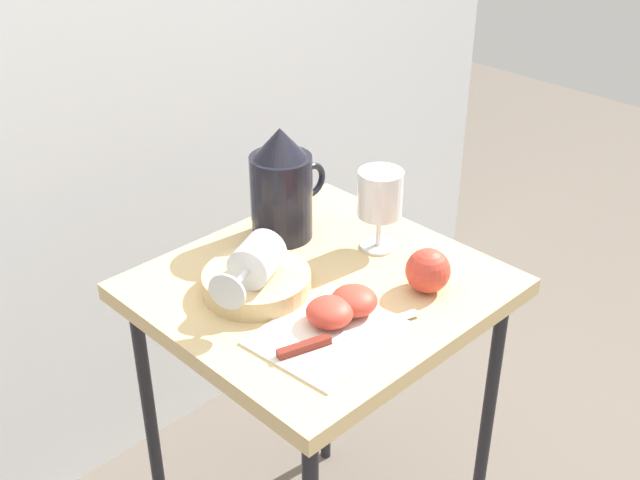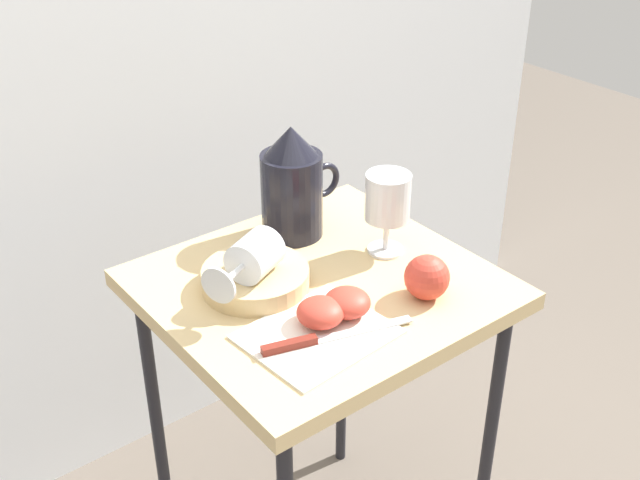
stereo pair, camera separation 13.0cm
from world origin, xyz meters
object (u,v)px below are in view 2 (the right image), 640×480
wine_glass_upright (388,201)px  apple_half_left (320,312)px  basket_tray (256,278)px  knife (316,340)px  table (320,317)px  apple_half_right (347,302)px  wine_glass_tipped_near (253,257)px  apple_whole (427,277)px  pitcher (292,192)px

wine_glass_upright → apple_half_left: (-0.23, -0.10, -0.07)m
basket_tray → knife: 0.18m
table → apple_half_right: size_ratio=9.64×
basket_tray → wine_glass_tipped_near: size_ratio=1.14×
apple_whole → knife: size_ratio=0.31×
basket_tray → apple_whole: bearing=-43.3°
basket_tray → apple_whole: (0.20, -0.19, 0.02)m
pitcher → basket_tray: bearing=-145.1°
basket_tray → apple_half_right: bearing=-65.9°
pitcher → wine_glass_upright: bearing=-59.0°
pitcher → knife: size_ratio=0.89×
basket_tray → knife: (-0.02, -0.18, -0.01)m
table → apple_half_left: apple_half_left is taller
wine_glass_upright → knife: 0.31m
wine_glass_tipped_near → wine_glass_upright: bearing=-6.4°
apple_half_right → apple_whole: apple_whole is taller
pitcher → apple_half_left: bearing=-117.9°
pitcher → wine_glass_upright: 0.18m
wine_glass_upright → pitcher: bearing=121.0°
basket_tray → apple_half_left: apple_half_left is taller
knife → wine_glass_tipped_near: bearing=88.9°
table → pitcher: bearing=69.0°
basket_tray → pitcher: 0.20m
apple_half_right → wine_glass_upright: bearing=31.5°
basket_tray → wine_glass_upright: 0.26m
apple_half_left → knife: apple_half_left is taller
wine_glass_upright → apple_half_right: 0.22m
wine_glass_tipped_near → apple_half_right: 0.17m
basket_tray → wine_glass_tipped_near: bearing=-129.3°
pitcher → apple_half_right: size_ratio=2.85×
apple_whole → table: bearing=127.6°
apple_half_right → knife: 0.09m
table → knife: size_ratio=3.02×
apple_half_left → apple_whole: size_ratio=1.00×
pitcher → knife: 0.34m
basket_tray → knife: basket_tray is taller
pitcher → wine_glass_tipped_near: (-0.17, -0.12, -0.01)m
basket_tray → table: bearing=-28.3°
wine_glass_upright → table: bearing=-177.2°
apple_half_right → knife: apple_half_right is taller
apple_whole → pitcher: bearing=98.8°
wine_glass_tipped_near → apple_whole: wine_glass_tipped_near is taller
basket_tray → apple_half_left: bearing=-82.6°
apple_whole → basket_tray: bearing=136.7°
apple_whole → knife: apple_whole is taller
basket_tray → pitcher: size_ratio=0.84×
apple_half_left → apple_half_right: bearing=-5.2°
wine_glass_tipped_near → apple_half_left: 0.14m
table → apple_whole: (0.11, -0.14, 0.11)m
table → basket_tray: (-0.09, 0.05, 0.09)m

